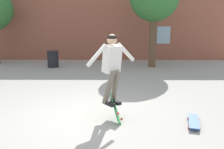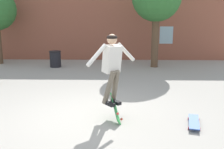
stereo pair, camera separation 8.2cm
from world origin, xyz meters
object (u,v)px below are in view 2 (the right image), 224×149
at_px(skater, 112,63).
at_px(skateboard_resting, 194,122).
at_px(trash_bin, 55,59).
at_px(skateboard_flipping, 115,108).

height_order(skater, skateboard_resting, skater).
bearing_deg(skater, skateboard_resting, 40.48).
bearing_deg(trash_bin, skateboard_flipping, -65.34).
xyz_separation_m(skateboard_flipping, skateboard_resting, (1.61, -0.24, -0.19)).
height_order(skateboard_flipping, skateboard_resting, skateboard_flipping).
distance_m(skater, skateboard_resting, 2.07).
bearing_deg(skateboard_resting, skateboard_flipping, 96.42).
xyz_separation_m(trash_bin, skateboard_flipping, (2.82, -6.14, -0.13)).
relative_size(skater, skateboard_resting, 1.82).
distance_m(skater, skateboard_flipping, 0.98).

